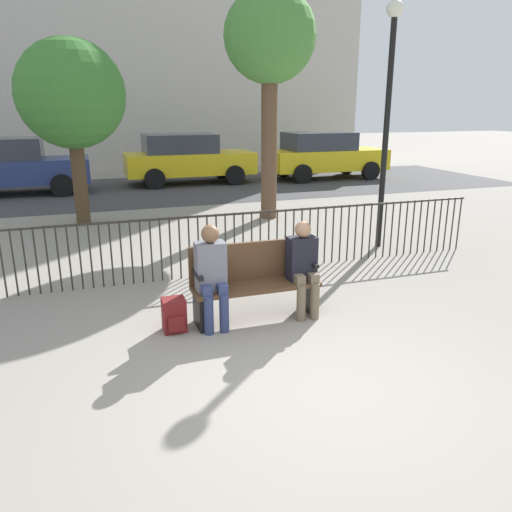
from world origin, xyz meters
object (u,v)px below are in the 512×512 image
(parked_car_2, at_px, (187,158))
(parked_car_0, at_px, (10,165))
(lamp_post, at_px, (389,93))
(seated_person_0, at_px, (212,272))
(seated_person_1, at_px, (303,264))
(park_bench, at_px, (254,279))
(tree_1, at_px, (71,95))
(parked_car_1, at_px, (324,155))
(tree_0, at_px, (270,42))
(backpack, at_px, (174,315))

(parked_car_2, bearing_deg, parked_car_0, -174.76)
(lamp_post, height_order, parked_car_2, lamp_post)
(seated_person_0, bearing_deg, parked_car_0, 106.87)
(lamp_post, xyz_separation_m, parked_car_2, (-1.75, 8.90, -1.85))
(lamp_post, bearing_deg, seated_person_1, -137.08)
(park_bench, distance_m, parked_car_0, 11.40)
(park_bench, distance_m, seated_person_1, 0.62)
(park_bench, relative_size, seated_person_0, 1.25)
(parked_car_0, height_order, parked_car_2, same)
(tree_1, xyz_separation_m, parked_car_1, (8.21, 4.69, -1.86))
(seated_person_0, bearing_deg, parked_car_2, 79.96)
(tree_0, xyz_separation_m, tree_1, (-4.08, 0.81, -1.09))
(tree_1, xyz_separation_m, parked_car_0, (-1.92, 4.61, -1.86))
(parked_car_2, bearing_deg, tree_0, -83.26)
(seated_person_1, bearing_deg, parked_car_0, 112.18)
(park_bench, bearing_deg, seated_person_0, -167.11)
(parked_car_2, bearing_deg, seated_person_0, -100.04)
(park_bench, distance_m, backpack, 1.04)
(tree_1, distance_m, parked_car_1, 9.64)
(backpack, bearing_deg, seated_person_0, -4.59)
(seated_person_1, height_order, tree_0, tree_0)
(parked_car_0, bearing_deg, seated_person_0, -73.13)
(parked_car_2, bearing_deg, seated_person_1, -94.40)
(tree_1, bearing_deg, lamp_post, -36.51)
(park_bench, xyz_separation_m, parked_car_2, (1.46, 11.21, 0.36))
(parked_car_2, bearing_deg, lamp_post, -78.85)
(seated_person_0, bearing_deg, backpack, 175.41)
(park_bench, relative_size, tree_1, 0.40)
(seated_person_1, xyz_separation_m, tree_1, (-2.51, 6.24, 2.05))
(parked_car_2, bearing_deg, tree_1, -123.55)
(seated_person_1, xyz_separation_m, tree_0, (1.57, 5.43, 3.14))
(seated_person_0, height_order, parked_car_2, parked_car_2)
(backpack, height_order, parked_car_0, parked_car_0)
(parked_car_0, bearing_deg, parked_car_1, 0.45)
(tree_0, bearing_deg, seated_person_1, -106.15)
(seated_person_1, relative_size, parked_car_1, 0.28)
(tree_0, relative_size, parked_car_1, 1.17)
(seated_person_0, xyz_separation_m, lamp_post, (3.76, 2.44, 2.01))
(parked_car_0, relative_size, parked_car_2, 1.00)
(seated_person_1, bearing_deg, backpack, 178.62)
(park_bench, bearing_deg, backpack, -174.82)
(park_bench, bearing_deg, parked_car_1, 59.79)
(tree_1, distance_m, lamp_post, 6.39)
(backpack, xyz_separation_m, tree_1, (-0.93, 6.21, 2.51))
(seated_person_0, height_order, seated_person_1, seated_person_0)
(backpack, height_order, parked_car_2, parked_car_2)
(tree_1, height_order, parked_car_2, tree_1)
(park_bench, relative_size, parked_car_2, 0.36)
(seated_person_0, bearing_deg, seated_person_1, -0.12)
(backpack, bearing_deg, tree_1, 98.50)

